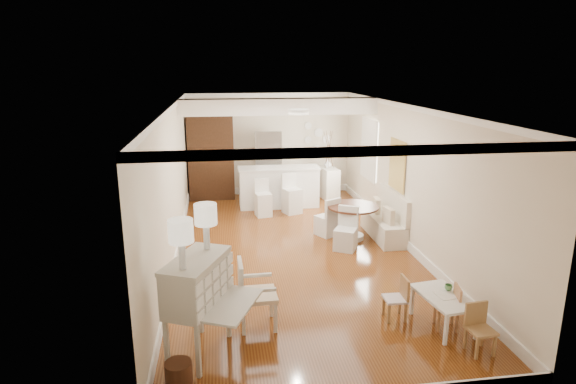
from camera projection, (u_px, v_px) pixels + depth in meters
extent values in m
plane|color=brown|center=(294.00, 251.00, 9.43)|extent=(9.00, 9.00, 0.00)
cube|color=white|center=(294.00, 106.00, 8.72)|extent=(4.50, 9.00, 0.04)
cube|color=beige|center=(269.00, 144.00, 13.38)|extent=(4.50, 0.04, 2.80)
cube|color=beige|center=(364.00, 286.00, 4.77)|extent=(4.50, 0.04, 2.80)
cube|color=beige|center=(172.00, 185.00, 8.76)|extent=(0.04, 9.00, 2.80)
cube|color=beige|center=(408.00, 178.00, 9.39)|extent=(0.04, 9.00, 2.80)
cube|color=white|center=(279.00, 107.00, 10.87)|extent=(4.50, 0.45, 0.36)
cube|color=tan|center=(397.00, 165.00, 9.82)|extent=(0.04, 0.84, 1.04)
cube|color=white|center=(369.00, 149.00, 11.64)|extent=(0.04, 1.10, 1.40)
cylinder|color=#381E11|center=(225.00, 129.00, 13.08)|extent=(0.30, 0.03, 0.30)
cylinder|color=white|center=(299.00, 112.00, 8.25)|extent=(0.36, 0.36, 0.08)
cube|color=beige|center=(198.00, 307.00, 5.92)|extent=(1.33, 1.34, 1.29)
cube|color=silver|center=(258.00, 294.00, 6.60)|extent=(0.57, 0.57, 0.97)
cylinder|color=#4A2817|center=(179.00, 375.00, 5.40)|extent=(0.31, 0.31, 0.31)
cube|color=white|center=(443.00, 311.00, 6.65)|extent=(0.69, 1.00, 0.47)
cube|color=tan|center=(447.00, 307.00, 6.58)|extent=(0.37, 0.37, 0.64)
cube|color=#9D7347|center=(395.00, 298.00, 6.83)|extent=(0.31, 0.31, 0.64)
cube|color=#A3794A|center=(481.00, 330.00, 6.01)|extent=(0.34, 0.34, 0.65)
cube|color=silver|center=(384.00, 215.00, 10.06)|extent=(0.52, 1.60, 0.98)
cylinder|color=#4C2618|center=(353.00, 222.00, 10.00)|extent=(1.40, 1.40, 0.72)
cube|color=silver|center=(346.00, 229.00, 9.40)|extent=(0.55, 0.56, 0.85)
cube|color=silver|center=(327.00, 216.00, 10.21)|extent=(0.55, 0.55, 0.83)
cube|color=white|center=(279.00, 187.00, 12.28)|extent=(2.05, 0.65, 1.03)
cube|color=white|center=(263.00, 198.00, 11.50)|extent=(0.41, 0.41, 0.90)
cube|color=white|center=(292.00, 194.00, 11.73)|extent=(0.50, 0.50, 0.97)
cube|color=#381E11|center=(211.00, 157.00, 12.92)|extent=(1.20, 0.60, 2.30)
imported|color=silver|center=(281.00, 164.00, 13.22)|extent=(0.75, 0.65, 1.80)
cube|color=white|center=(328.00, 183.00, 13.16)|extent=(0.49, 0.91, 0.83)
imported|color=#58985A|center=(448.00, 287.00, 6.73)|extent=(0.14, 0.14, 0.08)
imported|color=white|center=(328.00, 164.00, 13.05)|extent=(0.23, 0.23, 0.21)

